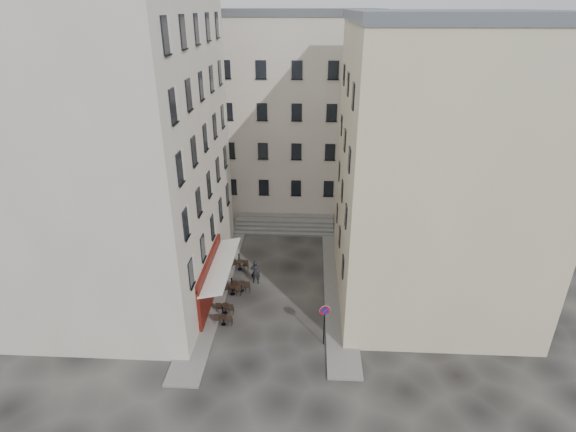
# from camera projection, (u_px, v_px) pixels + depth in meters

# --- Properties ---
(ground) EXTENTS (90.00, 90.00, 0.00)m
(ground) POSITION_uv_depth(u_px,v_px,m) (273.00, 311.00, 30.47)
(ground) COLOR black
(ground) RESTS_ON ground
(sidewalk_left) EXTENTS (2.00, 22.00, 0.12)m
(sidewalk_left) POSITION_uv_depth(u_px,v_px,m) (219.00, 277.00, 34.27)
(sidewalk_left) COLOR slate
(sidewalk_left) RESTS_ON ground
(sidewalk_right) EXTENTS (2.00, 18.00, 0.12)m
(sidewalk_right) POSITION_uv_depth(u_px,v_px,m) (338.00, 288.00, 32.94)
(sidewalk_right) COLOR slate
(sidewalk_right) RESTS_ON ground
(building_left) EXTENTS (12.20, 16.20, 20.60)m
(building_left) POSITION_uv_depth(u_px,v_px,m) (115.00, 150.00, 29.29)
(building_left) COLOR beige
(building_left) RESTS_ON ground
(building_right) EXTENTS (12.20, 14.20, 18.60)m
(building_right) POSITION_uv_depth(u_px,v_px,m) (437.00, 167.00, 29.16)
(building_right) COLOR beige
(building_right) RESTS_ON ground
(building_back) EXTENTS (18.20, 10.20, 18.60)m
(building_back) POSITION_uv_depth(u_px,v_px,m) (278.00, 113.00, 43.72)
(building_back) COLOR beige
(building_back) RESTS_ON ground
(cafe_storefront) EXTENTS (1.74, 7.30, 3.50)m
(cafe_storefront) POSITION_uv_depth(u_px,v_px,m) (212.00, 278.00, 30.78)
(cafe_storefront) COLOR #4A0F0A
(cafe_storefront) RESTS_ON ground
(stone_steps) EXTENTS (9.00, 3.15, 0.80)m
(stone_steps) POSITION_uv_depth(u_px,v_px,m) (285.00, 224.00, 41.66)
(stone_steps) COLOR slate
(stone_steps) RESTS_ON ground
(bollard_near) EXTENTS (0.12, 0.12, 0.98)m
(bollard_near) POSITION_uv_depth(u_px,v_px,m) (223.00, 313.00, 29.50)
(bollard_near) COLOR black
(bollard_near) RESTS_ON ground
(bollard_mid) EXTENTS (0.12, 0.12, 0.98)m
(bollard_mid) POSITION_uv_depth(u_px,v_px,m) (232.00, 283.00, 32.66)
(bollard_mid) COLOR black
(bollard_mid) RESTS_ON ground
(bollard_far) EXTENTS (0.12, 0.12, 0.98)m
(bollard_far) POSITION_uv_depth(u_px,v_px,m) (239.00, 258.00, 35.82)
(bollard_far) COLOR black
(bollard_far) RESTS_ON ground
(no_parking_sign) EXTENTS (0.63, 0.20, 2.84)m
(no_parking_sign) POSITION_uv_depth(u_px,v_px,m) (324.00, 317.00, 26.69)
(no_parking_sign) COLOR black
(no_parking_sign) RESTS_ON ground
(bistro_table_a) EXTENTS (1.19, 0.56, 0.84)m
(bistro_table_a) POSITION_uv_depth(u_px,v_px,m) (223.00, 319.00, 29.04)
(bistro_table_a) COLOR black
(bistro_table_a) RESTS_ON ground
(bistro_table_b) EXTENTS (1.20, 0.56, 0.84)m
(bistro_table_b) POSITION_uv_depth(u_px,v_px,m) (225.00, 308.00, 30.13)
(bistro_table_b) COLOR black
(bistro_table_b) RESTS_ON ground
(bistro_table_c) EXTENTS (1.31, 0.61, 0.92)m
(bistro_table_c) POSITION_uv_depth(u_px,v_px,m) (232.00, 289.00, 32.08)
(bistro_table_c) COLOR black
(bistro_table_c) RESTS_ON ground
(bistro_table_d) EXTENTS (1.30, 0.61, 0.92)m
(bistro_table_d) POSITION_uv_depth(u_px,v_px,m) (242.00, 286.00, 32.45)
(bistro_table_d) COLOR black
(bistro_table_d) RESTS_ON ground
(bistro_table_e) EXTENTS (1.37, 0.64, 0.96)m
(bistro_table_e) POSITION_uv_depth(u_px,v_px,m) (240.00, 264.00, 35.09)
(bistro_table_e) COLOR black
(bistro_table_e) RESTS_ON ground
(pedestrian) EXTENTS (0.72, 0.50, 1.92)m
(pedestrian) POSITION_uv_depth(u_px,v_px,m) (255.00, 272.00, 33.19)
(pedestrian) COLOR black
(pedestrian) RESTS_ON ground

